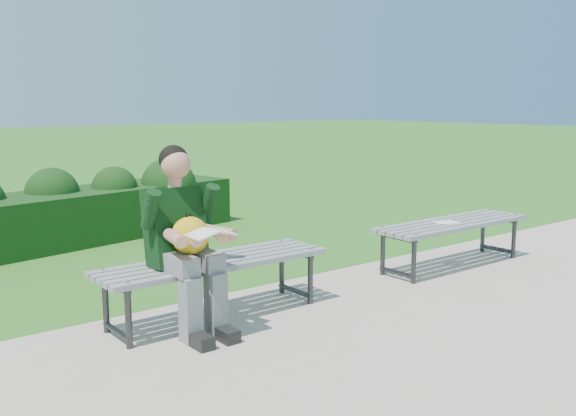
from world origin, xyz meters
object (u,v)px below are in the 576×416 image
Objects in this scene: hedge at (91,207)px; paper_sheet at (446,222)px; bench_left at (214,266)px; seated_boy at (184,234)px; bench_right at (452,227)px.

hedge is 4.18m from paper_sheet.
seated_boy is at bearing -161.92° from bench_left.
bench_left is at bearing 18.08° from seated_boy.
bench_right is at bearing -57.22° from hedge.
seated_boy reaches higher than hedge.
bench_left and bench_right have the same top height.
bench_left reaches higher than paper_sheet.
bench_left is (-0.37, -3.44, 0.03)m from hedge.
bench_left is 2.66m from bench_right.
seated_boy is (-2.96, 0.03, 0.30)m from bench_right.
seated_boy is 5.04× the size of paper_sheet.
seated_boy reaches higher than bench_left.
hedge is 3.46m from bench_left.
bench_left is 2.57m from paper_sheet.
paper_sheet is (-0.10, 0.00, 0.06)m from bench_right.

